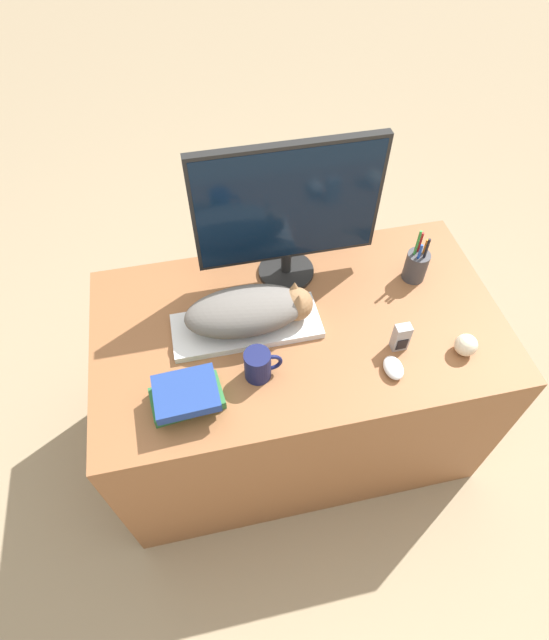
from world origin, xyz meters
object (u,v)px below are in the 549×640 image
cat (252,310)px  book_stack (187,396)px  monitor (288,210)px  baseball (466,345)px  pen_cup (416,265)px  phone (401,337)px  computer_mouse (393,368)px  coffee_mug (259,365)px  keyboard (247,326)px

cat → book_stack: bearing=-134.7°
book_stack → cat: bearing=45.3°
monitor → baseball: bearing=-43.8°
pen_cup → phone: size_ratio=2.07×
pen_cup → book_stack: bearing=-157.7°
pen_cup → phone: bearing=-120.1°
computer_mouse → coffee_mug: size_ratio=0.74×
monitor → coffee_mug: 0.48m
computer_mouse → phone: (0.05, 0.08, 0.03)m
keyboard → baseball: size_ratio=6.77×
coffee_mug → baseball: coffee_mug is taller
monitor → coffee_mug: bearing=-113.9°
keyboard → computer_mouse: computer_mouse is taller
keyboard → computer_mouse: bearing=-32.0°
baseball → phone: bearing=162.8°
monitor → pen_cup: size_ratio=2.82×
keyboard → phone: 0.48m
keyboard → book_stack: size_ratio=2.21×
coffee_mug → book_stack: size_ratio=0.54×
keyboard → monitor: (0.18, 0.21, 0.27)m
monitor → computer_mouse: bearing=-64.3°
computer_mouse → baseball: size_ratio=1.21×
coffee_mug → phone: 0.44m
coffee_mug → baseball: 0.63m
computer_mouse → phone: bearing=59.1°
cat → phone: 0.46m
computer_mouse → book_stack: size_ratio=0.40×
cat → computer_mouse: 0.46m
keyboard → cat: 0.08m
computer_mouse → coffee_mug: coffee_mug is taller
computer_mouse → coffee_mug: 0.40m
baseball → keyboard: bearing=160.3°
phone → book_stack: (-0.66, -0.06, -0.00)m
monitor → phone: (0.27, -0.38, -0.23)m
phone → book_stack: bearing=-174.5°
monitor → computer_mouse: 0.58m
pen_cup → phone: 0.31m
pen_cup → computer_mouse: bearing=-120.3°
phone → cat: bearing=158.3°
pen_cup → phone: (-0.16, -0.27, -0.01)m
cat → pen_cup: (0.58, 0.10, -0.03)m
pen_cup → phone: pen_cup is taller
pen_cup → book_stack: pen_cup is taller
coffee_mug → book_stack: 0.22m
computer_mouse → book_stack: (-0.61, 0.02, 0.03)m
computer_mouse → baseball: (0.24, 0.02, 0.02)m
monitor → keyboard: bearing=-130.3°
pen_cup → monitor: bearing=165.5°
keyboard → computer_mouse: (0.40, -0.25, 0.01)m
coffee_mug → phone: (0.44, 0.01, -0.00)m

